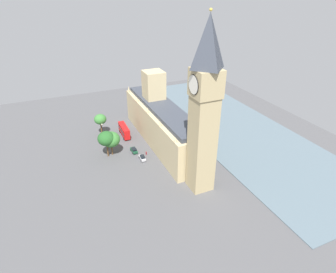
{
  "coord_description": "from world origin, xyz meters",
  "views": [
    {
      "loc": [
        37.98,
        95.77,
        58.51
      ],
      "look_at": [
        1.0,
        11.33,
        8.51
      ],
      "focal_mm": 30.32,
      "sensor_mm": 36.0,
      "label": 1
    }
  ],
  "objects_px": {
    "parliament_building": "(162,122)",
    "plane_tree_corner": "(100,119)",
    "car_silver_by_river_gate": "(142,158)",
    "pedestrian_opposite_hall": "(146,153)",
    "double_decker_bus_near_tower": "(124,130)",
    "street_lamp_trailing": "(102,128)",
    "clock_tower": "(204,108)",
    "car_dark_green_midblock": "(134,150)",
    "plane_tree_leading": "(106,139)",
    "plane_tree_far_end": "(111,139)"
  },
  "relations": [
    {
      "from": "parliament_building",
      "to": "plane_tree_corner",
      "type": "bearing_deg",
      "value": -33.73
    },
    {
      "from": "car_silver_by_river_gate",
      "to": "pedestrian_opposite_hall",
      "type": "relative_size",
      "value": 2.78
    },
    {
      "from": "parliament_building",
      "to": "double_decker_bus_near_tower",
      "type": "relative_size",
      "value": 5.36
    },
    {
      "from": "parliament_building",
      "to": "street_lamp_trailing",
      "type": "height_order",
      "value": "parliament_building"
    },
    {
      "from": "clock_tower",
      "to": "double_decker_bus_near_tower",
      "type": "height_order",
      "value": "clock_tower"
    },
    {
      "from": "clock_tower",
      "to": "car_silver_by_river_gate",
      "type": "height_order",
      "value": "clock_tower"
    },
    {
      "from": "pedestrian_opposite_hall",
      "to": "street_lamp_trailing",
      "type": "relative_size",
      "value": 0.22
    },
    {
      "from": "car_dark_green_midblock",
      "to": "plane_tree_corner",
      "type": "relative_size",
      "value": 0.47
    },
    {
      "from": "double_decker_bus_near_tower",
      "to": "plane_tree_leading",
      "type": "height_order",
      "value": "plane_tree_leading"
    },
    {
      "from": "car_silver_by_river_gate",
      "to": "plane_tree_corner",
      "type": "relative_size",
      "value": 0.44
    },
    {
      "from": "pedestrian_opposite_hall",
      "to": "plane_tree_far_end",
      "type": "xyz_separation_m",
      "value": [
        11.95,
        -5.28,
        5.97
      ]
    },
    {
      "from": "plane_tree_corner",
      "to": "plane_tree_far_end",
      "type": "xyz_separation_m",
      "value": [
        -0.2,
        18.01,
        -0.68
      ]
    },
    {
      "from": "clock_tower",
      "to": "plane_tree_far_end",
      "type": "height_order",
      "value": "clock_tower"
    },
    {
      "from": "plane_tree_leading",
      "to": "parliament_building",
      "type": "bearing_deg",
      "value": -171.68
    },
    {
      "from": "car_dark_green_midblock",
      "to": "plane_tree_corner",
      "type": "bearing_deg",
      "value": 111.76
    },
    {
      "from": "double_decker_bus_near_tower",
      "to": "pedestrian_opposite_hall",
      "type": "relative_size",
      "value": 6.91
    },
    {
      "from": "double_decker_bus_near_tower",
      "to": "plane_tree_far_end",
      "type": "xyz_separation_m",
      "value": [
        8.52,
        13.05,
        4.03
      ]
    },
    {
      "from": "pedestrian_opposite_hall",
      "to": "plane_tree_leading",
      "type": "distance_m",
      "value": 16.16
    },
    {
      "from": "car_silver_by_river_gate",
      "to": "plane_tree_leading",
      "type": "distance_m",
      "value": 15.16
    },
    {
      "from": "parliament_building",
      "to": "plane_tree_far_end",
      "type": "bearing_deg",
      "value": 7.7
    },
    {
      "from": "car_dark_green_midblock",
      "to": "double_decker_bus_near_tower",
      "type": "bearing_deg",
      "value": 87.28
    },
    {
      "from": "car_dark_green_midblock",
      "to": "plane_tree_far_end",
      "type": "distance_m",
      "value": 10.13
    },
    {
      "from": "clock_tower",
      "to": "street_lamp_trailing",
      "type": "relative_size",
      "value": 7.67
    },
    {
      "from": "car_silver_by_river_gate",
      "to": "plane_tree_corner",
      "type": "height_order",
      "value": "plane_tree_corner"
    },
    {
      "from": "parliament_building",
      "to": "car_dark_green_midblock",
      "type": "distance_m",
      "value": 16.64
    },
    {
      "from": "plane_tree_corner",
      "to": "plane_tree_leading",
      "type": "height_order",
      "value": "plane_tree_leading"
    },
    {
      "from": "parliament_building",
      "to": "pedestrian_opposite_hall",
      "type": "height_order",
      "value": "parliament_building"
    },
    {
      "from": "pedestrian_opposite_hall",
      "to": "plane_tree_far_end",
      "type": "relative_size",
      "value": 0.16
    },
    {
      "from": "car_silver_by_river_gate",
      "to": "car_dark_green_midblock",
      "type": "bearing_deg",
      "value": 102.75
    },
    {
      "from": "clock_tower",
      "to": "street_lamp_trailing",
      "type": "xyz_separation_m",
      "value": [
        21.58,
        -44.91,
        -22.79
      ]
    },
    {
      "from": "plane_tree_leading",
      "to": "plane_tree_far_end",
      "type": "xyz_separation_m",
      "value": [
        -1.79,
        -0.51,
        -1.04
      ]
    },
    {
      "from": "plane_tree_corner",
      "to": "plane_tree_leading",
      "type": "relative_size",
      "value": 0.92
    },
    {
      "from": "street_lamp_trailing",
      "to": "plane_tree_far_end",
      "type": "bearing_deg",
      "value": 91.56
    },
    {
      "from": "parliament_building",
      "to": "car_silver_by_river_gate",
      "type": "distance_m",
      "value": 18.58
    },
    {
      "from": "double_decker_bus_near_tower",
      "to": "plane_tree_corner",
      "type": "distance_m",
      "value": 11.08
    },
    {
      "from": "car_dark_green_midblock",
      "to": "car_silver_by_river_gate",
      "type": "relative_size",
      "value": 1.07
    },
    {
      "from": "clock_tower",
      "to": "pedestrian_opposite_hall",
      "type": "height_order",
      "value": "clock_tower"
    },
    {
      "from": "pedestrian_opposite_hall",
      "to": "plane_tree_corner",
      "type": "distance_m",
      "value": 27.11
    },
    {
      "from": "double_decker_bus_near_tower",
      "to": "car_dark_green_midblock",
      "type": "bearing_deg",
      "value": -90.11
    },
    {
      "from": "parliament_building",
      "to": "double_decker_bus_near_tower",
      "type": "bearing_deg",
      "value": -36.15
    },
    {
      "from": "plane_tree_corner",
      "to": "plane_tree_far_end",
      "type": "bearing_deg",
      "value": 90.64
    },
    {
      "from": "pedestrian_opposite_hall",
      "to": "street_lamp_trailing",
      "type": "height_order",
      "value": "street_lamp_trailing"
    },
    {
      "from": "clock_tower",
      "to": "car_dark_green_midblock",
      "type": "relative_size",
      "value": 11.71
    },
    {
      "from": "clock_tower",
      "to": "double_decker_bus_near_tower",
      "type": "relative_size",
      "value": 5.06
    },
    {
      "from": "double_decker_bus_near_tower",
      "to": "car_silver_by_river_gate",
      "type": "xyz_separation_m",
      "value": [
        -0.9,
        21.15,
        -1.75
      ]
    },
    {
      "from": "parliament_building",
      "to": "double_decker_bus_near_tower",
      "type": "height_order",
      "value": "parliament_building"
    },
    {
      "from": "plane_tree_corner",
      "to": "street_lamp_trailing",
      "type": "bearing_deg",
      "value": 87.13
    },
    {
      "from": "parliament_building",
      "to": "car_dark_green_midblock",
      "type": "bearing_deg",
      "value": 18.15
    },
    {
      "from": "car_dark_green_midblock",
      "to": "plane_tree_leading",
      "type": "bearing_deg",
      "value": 172.35
    },
    {
      "from": "car_dark_green_midblock",
      "to": "plane_tree_leading",
      "type": "relative_size",
      "value": 0.44
    }
  ]
}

